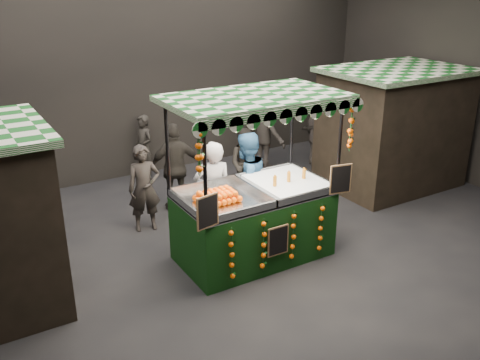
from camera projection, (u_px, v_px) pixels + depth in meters
ground at (261, 263)px, 8.56m from camera, size 12.00×12.00×0.00m
market_hall at (265, 54)px, 7.33m from camera, size 12.10×10.10×5.05m
neighbour_stall_right at (393, 128)px, 11.39m from camera, size 3.00×2.20×2.60m
juice_stall at (256, 211)px, 8.45m from camera, size 2.83×1.67×2.75m
vendor_grey at (213, 193)px, 8.95m from camera, size 0.76×0.58×1.84m
vendor_blue at (246, 183)px, 9.32m from camera, size 1.05×0.90×1.88m
shopper_0 at (144, 188)px, 9.44m from camera, size 0.66×0.50×1.62m
shopper_1 at (246, 164)px, 10.79m from camera, size 0.94×0.92×1.52m
shopper_2 at (175, 168)px, 10.21m from camera, size 1.11×0.63×1.79m
shopper_3 at (317, 130)px, 12.70m from camera, size 1.07×1.31×1.77m
shopper_5 at (332, 135)px, 12.48m from camera, size 1.35×1.52×1.67m
shopper_6 at (144, 148)px, 11.86m from camera, size 0.48×0.62×1.51m
shopper_7 at (266, 131)px, 12.63m from camera, size 0.96×1.29×1.77m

